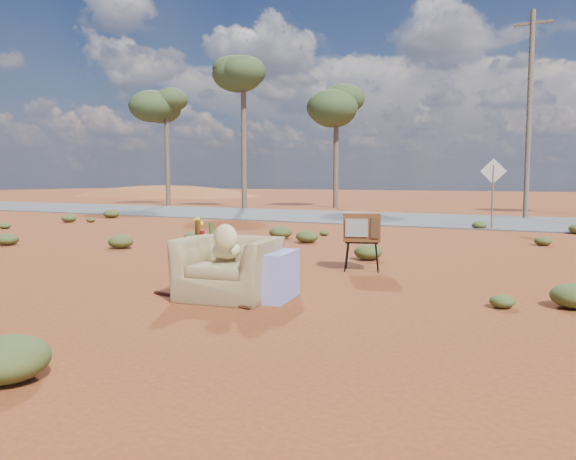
% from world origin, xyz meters
% --- Properties ---
extents(ground, '(140.00, 140.00, 0.00)m').
position_xyz_m(ground, '(0.00, 0.00, 0.00)').
color(ground, '#963A1E').
rests_on(ground, ground).
extents(highway, '(140.00, 7.00, 0.04)m').
position_xyz_m(highway, '(0.00, 15.00, 0.02)').
color(highway, '#565659').
rests_on(highway, ground).
extents(dirt_mound, '(26.00, 18.00, 2.00)m').
position_xyz_m(dirt_mound, '(-30.00, 34.00, 0.00)').
color(dirt_mound, '#995125').
rests_on(dirt_mound, ground).
extents(armchair, '(1.52, 1.12, 1.06)m').
position_xyz_m(armchair, '(0.02, -0.25, 0.50)').
color(armchair, olive).
rests_on(armchair, ground).
extents(tv_unit, '(0.74, 0.66, 0.99)m').
position_xyz_m(tv_unit, '(0.70, 2.61, 0.74)').
color(tv_unit, black).
rests_on(tv_unit, ground).
extents(side_table, '(0.53, 0.53, 0.96)m').
position_xyz_m(side_table, '(-1.02, 0.40, 0.70)').
color(side_table, '#3B2915').
rests_on(side_table, ground).
extents(rusty_bar, '(1.66, 0.25, 0.04)m').
position_xyz_m(rusty_bar, '(-0.29, -0.65, 0.02)').
color(rusty_bar, '#451D12').
rests_on(rusty_bar, ground).
extents(road_sign, '(0.78, 0.06, 2.19)m').
position_xyz_m(road_sign, '(1.50, 12.00, 1.50)').
color(road_sign, brown).
rests_on(road_sign, ground).
extents(eucalyptus_far_left, '(3.20, 3.20, 7.10)m').
position_xyz_m(eucalyptus_far_left, '(-18.00, 20.00, 5.94)').
color(eucalyptus_far_left, brown).
rests_on(eucalyptus_far_left, ground).
extents(eucalyptus_left, '(3.20, 3.20, 8.10)m').
position_xyz_m(eucalyptus_left, '(-12.00, 19.00, 6.92)').
color(eucalyptus_left, brown).
rests_on(eucalyptus_left, ground).
extents(eucalyptus_near_left, '(3.20, 3.20, 6.60)m').
position_xyz_m(eucalyptus_near_left, '(-8.00, 22.00, 5.45)').
color(eucalyptus_near_left, brown).
rests_on(eucalyptus_near_left, ground).
extents(utility_pole_center, '(1.40, 0.20, 8.00)m').
position_xyz_m(utility_pole_center, '(2.00, 17.50, 4.15)').
color(utility_pole_center, brown).
rests_on(utility_pole_center, ground).
extents(scrub_patch, '(17.49, 8.07, 0.33)m').
position_xyz_m(scrub_patch, '(-0.82, 4.41, 0.14)').
color(scrub_patch, '#435324').
rests_on(scrub_patch, ground).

